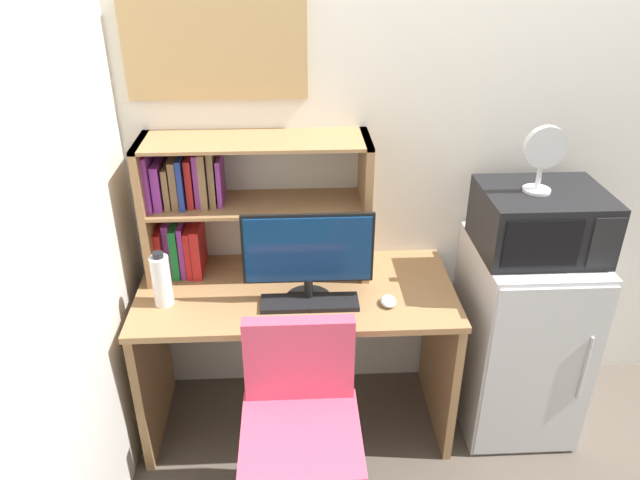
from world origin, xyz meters
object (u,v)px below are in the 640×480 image
(monitor, at_px, (308,254))
(computer_mouse, at_px, (388,301))
(desk_fan, at_px, (544,154))
(hutch_bookshelf, at_px, (220,202))
(keyboard, at_px, (310,303))
(wall_corkboard, at_px, (215,47))
(mini_fridge, at_px, (519,336))
(microwave, at_px, (541,221))
(water_bottle, at_px, (161,280))
(desk_chair, at_px, (301,445))

(monitor, distance_m, computer_mouse, 0.38)
(desk_fan, bearing_deg, hutch_bookshelf, 172.04)
(computer_mouse, bearing_deg, keyboard, 177.59)
(hutch_bookshelf, height_order, wall_corkboard, wall_corkboard)
(mini_fridge, bearing_deg, microwave, 89.83)
(hutch_bookshelf, bearing_deg, desk_fan, -7.96)
(keyboard, bearing_deg, water_bottle, 176.10)
(monitor, height_order, microwave, microwave)
(keyboard, bearing_deg, microwave, 7.72)
(hutch_bookshelf, relative_size, monitor, 1.81)
(water_bottle, bearing_deg, desk_fan, 3.18)
(hutch_bookshelf, height_order, keyboard, hutch_bookshelf)
(keyboard, height_order, microwave, microwave)
(monitor, height_order, desk_fan, desk_fan)
(wall_corkboard, bearing_deg, computer_mouse, -32.98)
(hutch_bookshelf, distance_m, keyboard, 0.58)
(mini_fridge, distance_m, desk_chair, 1.14)
(microwave, distance_m, wall_corkboard, 1.49)
(mini_fridge, bearing_deg, keyboard, -172.46)
(desk_chair, bearing_deg, desk_fan, 28.34)
(keyboard, bearing_deg, hutch_bookshelf, 140.52)
(water_bottle, distance_m, desk_chair, 0.85)
(water_bottle, xyz_separation_m, wall_corkboard, (0.24, 0.38, 0.83))
(wall_corkboard, bearing_deg, keyboard, -50.27)
(monitor, xyz_separation_m, microwave, (0.96, 0.09, 0.08))
(computer_mouse, bearing_deg, hutch_bookshelf, 155.25)
(keyboard, relative_size, desk_fan, 1.46)
(water_bottle, xyz_separation_m, desk_chair, (0.54, -0.44, -0.48))
(desk_chair, bearing_deg, keyboard, 82.91)
(hutch_bookshelf, relative_size, keyboard, 2.38)
(hutch_bookshelf, xyz_separation_m, keyboard, (0.37, -0.30, -0.32))
(monitor, distance_m, mini_fridge, 1.09)
(water_bottle, height_order, desk_chair, water_bottle)
(mini_fridge, relative_size, microwave, 1.82)
(water_bottle, bearing_deg, hutch_bookshelf, 49.72)
(monitor, bearing_deg, microwave, 5.63)
(computer_mouse, distance_m, desk_chair, 0.66)
(hutch_bookshelf, distance_m, microwave, 1.34)
(computer_mouse, xyz_separation_m, microwave, (0.64, 0.14, 0.28))
(computer_mouse, distance_m, water_bottle, 0.92)
(desk_chair, xyz_separation_m, wall_corkboard, (-0.30, 0.82, 1.31))
(wall_corkboard, bearing_deg, desk_chair, -69.82)
(computer_mouse, height_order, water_bottle, water_bottle)
(hutch_bookshelf, xyz_separation_m, microwave, (1.33, -0.17, -0.04))
(computer_mouse, xyz_separation_m, water_bottle, (-0.91, 0.05, 0.10))
(keyboard, xyz_separation_m, desk_fan, (0.92, 0.12, 0.57))
(monitor, bearing_deg, keyboard, -84.47)
(water_bottle, relative_size, desk_fan, 0.87)
(desk_fan, distance_m, desk_chair, 1.45)
(computer_mouse, bearing_deg, microwave, 12.66)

